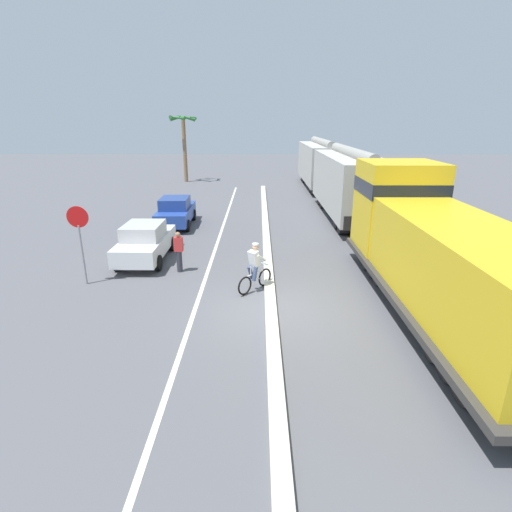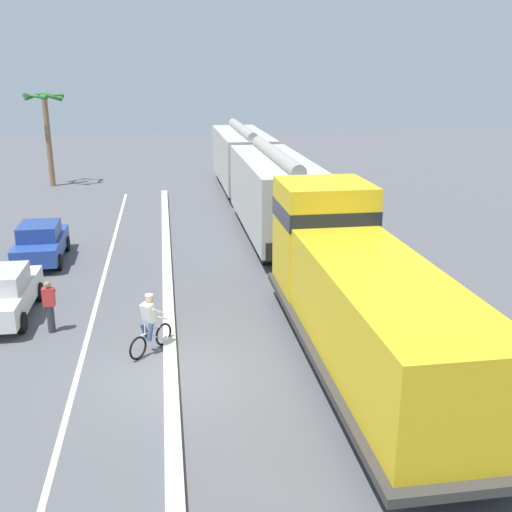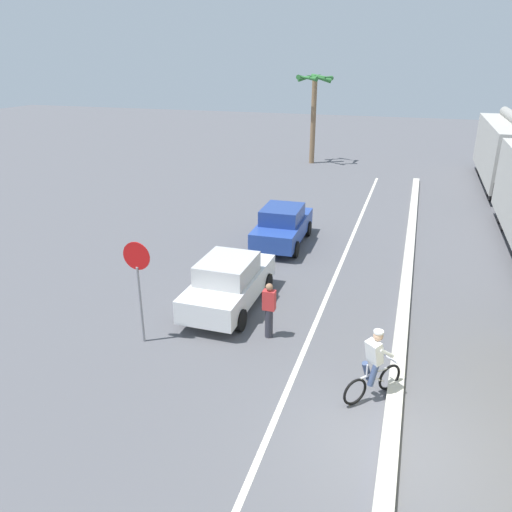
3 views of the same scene
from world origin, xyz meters
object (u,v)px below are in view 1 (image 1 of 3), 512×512
parked_car_blue (176,212)px  stop_sign (79,230)px  cyclist (255,269)px  hopper_car_middle (321,164)px  hopper_car_lead (349,184)px  parked_car_white (145,242)px  palm_tree_near (183,131)px  pedestrian_by_cars (179,251)px  locomotive (432,251)px

parked_car_blue → stop_sign: 8.73m
stop_sign → cyclist: bearing=-5.2°
hopper_car_middle → hopper_car_lead: bearing=-90.0°
parked_car_white → cyclist: size_ratio=2.45×
parked_car_white → palm_tree_near: 23.33m
hopper_car_middle → pedestrian_by_cars: hopper_car_middle is taller
hopper_car_middle → parked_car_blue: 17.02m
parked_car_blue → cyclist: bearing=-63.4°
hopper_car_lead → cyclist: bearing=-116.5°
hopper_car_middle → parked_car_white: 22.07m
locomotive → stop_sign: 11.82m
parked_car_blue → parked_car_white: bearing=-91.3°
hopper_car_middle → stop_sign: (-11.70, -22.15, -0.05)m
parked_car_blue → cyclist: cyclist is taller
parked_car_blue → cyclist: size_ratio=2.47×
pedestrian_by_cars → stop_sign: bearing=-158.4°
parked_car_blue → stop_sign: (-1.63, -8.49, 1.21)m
hopper_car_middle → cyclist: size_ratio=6.18×
locomotive → parked_car_blue: locomotive is taller
pedestrian_by_cars → parked_car_blue: bearing=102.1°
locomotive → pedestrian_by_cars: size_ratio=7.17×
locomotive → cyclist: size_ratio=6.77×
parked_car_blue → palm_tree_near: bearing=98.0°
hopper_car_lead → pedestrian_by_cars: hopper_car_lead is taller
hopper_car_lead → pedestrian_by_cars: size_ratio=6.54×
parked_car_blue → pedestrian_by_cars: size_ratio=2.62×
hopper_car_lead → cyclist: (-5.55, -11.11, -1.26)m
hopper_car_lead → pedestrian_by_cars: 12.67m
pedestrian_by_cars → hopper_car_middle: bearing=67.8°
parked_car_white → hopper_car_middle: bearing=62.4°
hopper_car_middle → cyclist: (-5.55, -22.71, -1.26)m
hopper_car_middle → cyclist: 23.41m
locomotive → stop_sign: bearing=172.2°
locomotive → pedestrian_by_cars: 9.04m
locomotive → pedestrian_by_cars: (-8.52, 2.86, -0.95)m
hopper_car_lead → parked_car_white: 12.98m
hopper_car_middle → palm_tree_near: bearing=164.9°
cyclist → stop_sign: size_ratio=0.60×
hopper_car_lead → parked_car_blue: size_ratio=2.50×
locomotive → hopper_car_lead: bearing=90.0°
parked_car_blue → palm_tree_near: 17.63m
parked_car_white → cyclist: bearing=-34.4°
locomotive → palm_tree_near: bearing=114.7°
hopper_car_lead → parked_car_white: size_ratio=2.52×
hopper_car_lead → hopper_car_middle: size_ratio=1.00×
hopper_car_middle → pedestrian_by_cars: 22.60m
parked_car_white → palm_tree_near: palm_tree_near is taller
stop_sign → hopper_car_middle: bearing=62.2°
parked_car_blue → palm_tree_near: palm_tree_near is taller
cyclist → hopper_car_lead: bearing=63.5°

